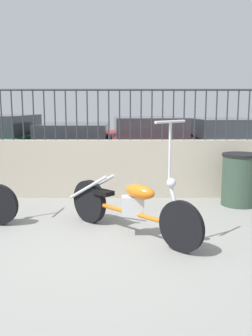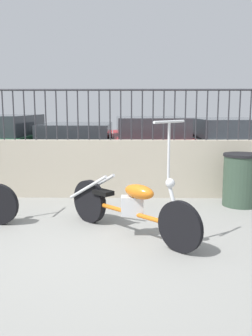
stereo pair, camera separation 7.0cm
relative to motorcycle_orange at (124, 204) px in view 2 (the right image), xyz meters
name	(u,v)px [view 2 (the right image)]	position (x,y,z in m)	size (l,w,h in m)	color
ground_plane	(90,251)	(-0.38, -0.62, -0.39)	(40.00, 40.00, 0.00)	gray
low_wall	(105,169)	(-0.38, 1.99, 0.13)	(8.37, 0.18, 1.04)	#B2A893
fence_railing	(105,107)	(-0.38, 1.99, 1.24)	(8.37, 0.04, 0.90)	#2D2D33
motorcycle_orange	(124,204)	(0.00, 0.00, 0.00)	(1.69, 1.66, 1.49)	black
trash_bin	(241,180)	(1.91, 1.42, 0.04)	(0.61, 0.61, 0.87)	#334738
car_green	(4,142)	(-3.18, 4.89, 0.32)	(2.10, 4.64, 1.42)	black
car_black	(78,146)	(-1.26, 4.73, 0.24)	(1.86, 4.13, 1.22)	black
car_red	(150,143)	(0.57, 4.86, 0.30)	(2.09, 4.46, 1.37)	black
car_silver	(225,144)	(2.52, 4.98, 0.28)	(2.33, 4.56, 1.33)	black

